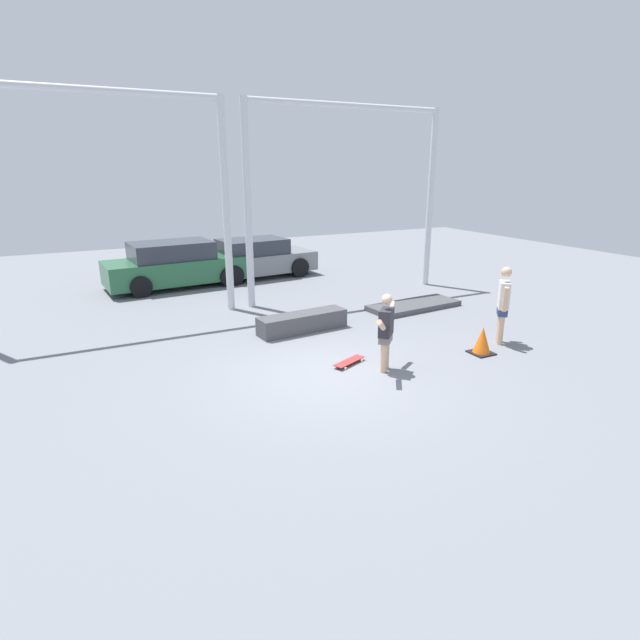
{
  "coord_description": "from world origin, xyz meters",
  "views": [
    {
      "loc": [
        -4.12,
        -7.7,
        3.77
      ],
      "look_at": [
        0.41,
        1.24,
        0.68
      ],
      "focal_mm": 28.0,
      "sensor_mm": 36.0,
      "label": 1
    }
  ],
  "objects_px": {
    "parked_car_green": "(177,265)",
    "traffic_cone": "(482,341)",
    "skateboarder": "(386,330)",
    "parked_car_grey": "(256,259)",
    "bystander": "(503,302)",
    "skateboard": "(349,361)",
    "grind_box": "(303,322)",
    "manual_pad": "(414,306)"
  },
  "relations": [
    {
      "from": "skateboard",
      "to": "parked_car_grey",
      "type": "bearing_deg",
      "value": 59.16
    },
    {
      "from": "skateboarder",
      "to": "manual_pad",
      "type": "bearing_deg",
      "value": 1.33
    },
    {
      "from": "grind_box",
      "to": "parked_car_green",
      "type": "height_order",
      "value": "parked_car_green"
    },
    {
      "from": "skateboarder",
      "to": "skateboard",
      "type": "distance_m",
      "value": 1.05
    },
    {
      "from": "manual_pad",
      "to": "bystander",
      "type": "height_order",
      "value": "bystander"
    },
    {
      "from": "skateboarder",
      "to": "grind_box",
      "type": "distance_m",
      "value": 2.99
    },
    {
      "from": "bystander",
      "to": "traffic_cone",
      "type": "distance_m",
      "value": 1.11
    },
    {
      "from": "parked_car_green",
      "to": "parked_car_grey",
      "type": "xyz_separation_m",
      "value": [
        2.81,
        0.23,
        -0.05
      ]
    },
    {
      "from": "parked_car_green",
      "to": "skateboarder",
      "type": "bearing_deg",
      "value": -81.62
    },
    {
      "from": "grind_box",
      "to": "bystander",
      "type": "xyz_separation_m",
      "value": [
        3.56,
        -2.75,
        0.72
      ]
    },
    {
      "from": "skateboard",
      "to": "grind_box",
      "type": "distance_m",
      "value": 2.34
    },
    {
      "from": "grind_box",
      "to": "bystander",
      "type": "relative_size",
      "value": 1.28
    },
    {
      "from": "skateboard",
      "to": "grind_box",
      "type": "xyz_separation_m",
      "value": [
        0.06,
        2.34,
        0.16
      ]
    },
    {
      "from": "parked_car_green",
      "to": "traffic_cone",
      "type": "relative_size",
      "value": 8.07
    },
    {
      "from": "skateboarder",
      "to": "manual_pad",
      "type": "xyz_separation_m",
      "value": [
        3.22,
        3.33,
        -0.75
      ]
    },
    {
      "from": "traffic_cone",
      "to": "grind_box",
      "type": "bearing_deg",
      "value": 131.62
    },
    {
      "from": "skateboard",
      "to": "bystander",
      "type": "bearing_deg",
      "value": -29.51
    },
    {
      "from": "skateboard",
      "to": "bystander",
      "type": "height_order",
      "value": "bystander"
    },
    {
      "from": "skateboard",
      "to": "parked_car_grey",
      "type": "xyz_separation_m",
      "value": [
        1.19,
        8.68,
        0.6
      ]
    },
    {
      "from": "parked_car_green",
      "to": "skateboard",
      "type": "bearing_deg",
      "value": -83.78
    },
    {
      "from": "skateboarder",
      "to": "parked_car_grey",
      "type": "xyz_separation_m",
      "value": [
        0.73,
        9.24,
        -0.16
      ]
    },
    {
      "from": "grind_box",
      "to": "parked_car_grey",
      "type": "relative_size",
      "value": 0.52
    },
    {
      "from": "manual_pad",
      "to": "traffic_cone",
      "type": "distance_m",
      "value": 3.62
    },
    {
      "from": "traffic_cone",
      "to": "skateboarder",
      "type": "bearing_deg",
      "value": 175.81
    },
    {
      "from": "parked_car_grey",
      "to": "skateboarder",
      "type": "bearing_deg",
      "value": -100.18
    },
    {
      "from": "traffic_cone",
      "to": "bystander",
      "type": "bearing_deg",
      "value": 20.86
    },
    {
      "from": "parked_car_grey",
      "to": "bystander",
      "type": "height_order",
      "value": "bystander"
    },
    {
      "from": "skateboard",
      "to": "parked_car_green",
      "type": "xyz_separation_m",
      "value": [
        -1.61,
        8.44,
        0.65
      ]
    },
    {
      "from": "skateboard",
      "to": "parked_car_green",
      "type": "relative_size",
      "value": 0.17
    },
    {
      "from": "grind_box",
      "to": "parked_car_grey",
      "type": "height_order",
      "value": "parked_car_grey"
    },
    {
      "from": "grind_box",
      "to": "bystander",
      "type": "bearing_deg",
      "value": -37.69
    },
    {
      "from": "skateboarder",
      "to": "traffic_cone",
      "type": "height_order",
      "value": "skateboarder"
    },
    {
      "from": "bystander",
      "to": "grind_box",
      "type": "bearing_deg",
      "value": -86.8
    },
    {
      "from": "parked_car_grey",
      "to": "bystander",
      "type": "xyz_separation_m",
      "value": [
        2.43,
        -9.09,
        0.28
      ]
    },
    {
      "from": "parked_car_grey",
      "to": "traffic_cone",
      "type": "xyz_separation_m",
      "value": [
        1.6,
        -9.41,
        -0.38
      ]
    },
    {
      "from": "parked_car_green",
      "to": "parked_car_grey",
      "type": "relative_size",
      "value": 1.11
    },
    {
      "from": "parked_car_grey",
      "to": "bystander",
      "type": "distance_m",
      "value": 9.41
    },
    {
      "from": "parked_car_green",
      "to": "bystander",
      "type": "relative_size",
      "value": 2.71
    },
    {
      "from": "skateboard",
      "to": "parked_car_grey",
      "type": "distance_m",
      "value": 8.78
    },
    {
      "from": "bystander",
      "to": "traffic_cone",
      "type": "relative_size",
      "value": 2.98
    },
    {
      "from": "skateboard",
      "to": "traffic_cone",
      "type": "xyz_separation_m",
      "value": [
        2.79,
        -0.73,
        0.22
      ]
    },
    {
      "from": "parked_car_grey",
      "to": "traffic_cone",
      "type": "height_order",
      "value": "parked_car_grey"
    }
  ]
}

